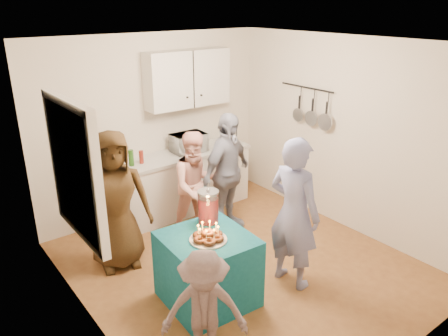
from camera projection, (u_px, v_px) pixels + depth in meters
floor at (242, 265)px, 5.29m from camera, size 4.00×4.00×0.00m
ceiling at (245, 43)px, 4.36m from camera, size 4.00×4.00×0.00m
back_wall at (154, 126)px, 6.30m from camera, size 3.60×3.60×0.00m
left_wall at (85, 209)px, 3.80m from camera, size 4.00×4.00×0.00m
right_wall at (346, 136)px, 5.85m from camera, size 4.00×4.00×0.00m
window_night at (73, 171)px, 3.95m from camera, size 0.04×1.00×1.20m
counter at (179, 184)px, 6.51m from camera, size 2.20×0.58×0.86m
countertop at (178, 156)px, 6.34m from camera, size 2.24×0.62×0.05m
upper_cabinet at (188, 79)px, 6.24m from camera, size 1.30×0.30×0.80m
pot_rack at (305, 105)px, 6.21m from camera, size 0.12×1.00×0.60m
microwave at (189, 143)px, 6.39m from camera, size 0.51×0.36×0.27m
party_table at (208, 269)px, 4.54m from camera, size 0.90×0.90×0.76m
donut_cake at (208, 232)px, 4.32m from camera, size 0.38×0.38×0.18m
punch_jar at (208, 207)px, 4.65m from camera, size 0.22×0.22×0.34m
man_birthday at (294, 213)px, 4.69m from camera, size 0.49×0.68×1.71m
woman_back_left at (115, 201)px, 5.02m from camera, size 0.93×0.72×1.68m
woman_back_center at (197, 185)px, 5.71m from camera, size 0.82×0.71×1.46m
woman_back_right at (227, 174)px, 5.83m from camera, size 1.05×0.69×1.66m
child_near_left at (204, 312)px, 3.63m from camera, size 0.84×0.78×1.14m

